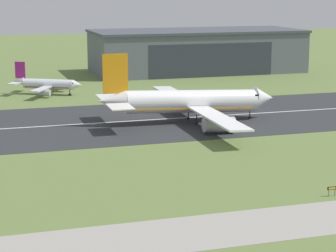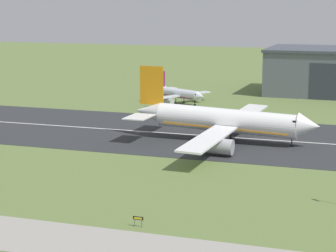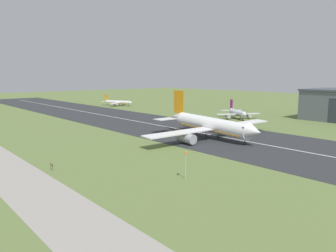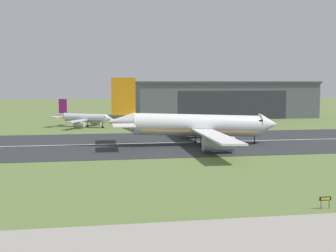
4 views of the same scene
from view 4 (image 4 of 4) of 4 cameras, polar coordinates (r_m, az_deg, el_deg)
name	(u,v)px [view 4 (image 4 of 4)]	position (r m, az deg, el deg)	size (l,w,h in m)	color
ground_plane	(85,191)	(69.74, -10.13, -7.87)	(717.05, 717.05, 0.00)	olive
runway_strip	(85,145)	(119.78, -10.14, -2.26)	(477.05, 48.44, 0.06)	#2B2D30
runway_centreline	(85,145)	(119.78, -10.14, -2.25)	(429.35, 0.70, 0.01)	silver
taxiway_road	(85,246)	(47.74, -10.12, -14.16)	(357.79, 12.19, 0.05)	gray
hangar_building	(222,99)	(212.44, 6.61, 3.29)	(79.14, 33.25, 15.92)	slate
airplane_landing	(196,126)	(117.44, 3.43, 0.01)	(44.01, 60.48, 16.88)	white
airplane_parked_west	(85,118)	(165.72, -10.11, 0.93)	(22.24, 22.27, 9.71)	silver
runway_sign	(325,200)	(62.68, 18.62, -8.51)	(1.56, 0.13, 1.54)	#4C4C51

